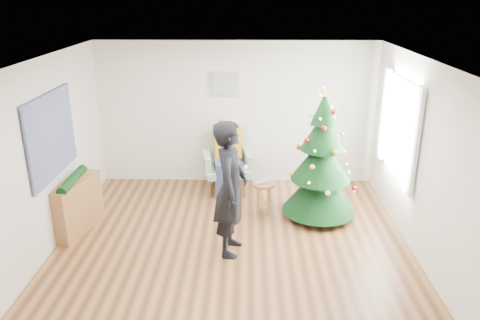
{
  "coord_description": "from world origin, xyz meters",
  "views": [
    {
      "loc": [
        0.22,
        -5.74,
        3.42
      ],
      "look_at": [
        0.1,
        0.6,
        1.1
      ],
      "focal_mm": 35.0,
      "sensor_mm": 36.0,
      "label": 1
    }
  ],
  "objects_px": {
    "standing_man": "(231,189)",
    "console": "(76,206)",
    "armchair": "(227,169)",
    "christmas_tree": "(321,161)",
    "stool": "(263,198)"
  },
  "relations": [
    {
      "from": "christmas_tree",
      "to": "console",
      "type": "bearing_deg",
      "value": -171.74
    },
    {
      "from": "armchair",
      "to": "standing_man",
      "type": "distance_m",
      "value": 2.2
    },
    {
      "from": "stool",
      "to": "console",
      "type": "relative_size",
      "value": 0.54
    },
    {
      "from": "stool",
      "to": "standing_man",
      "type": "xyz_separation_m",
      "value": [
        -0.47,
        -1.14,
        0.66
      ]
    },
    {
      "from": "standing_man",
      "to": "christmas_tree",
      "type": "bearing_deg",
      "value": -45.34
    },
    {
      "from": "armchair",
      "to": "christmas_tree",
      "type": "bearing_deg",
      "value": -44.27
    },
    {
      "from": "console",
      "to": "standing_man",
      "type": "bearing_deg",
      "value": 0.16
    },
    {
      "from": "christmas_tree",
      "to": "standing_man",
      "type": "distance_m",
      "value": 1.73
    },
    {
      "from": "stool",
      "to": "standing_man",
      "type": "height_order",
      "value": "standing_man"
    },
    {
      "from": "armchair",
      "to": "console",
      "type": "distance_m",
      "value": 2.69
    },
    {
      "from": "standing_man",
      "to": "console",
      "type": "xyz_separation_m",
      "value": [
        -2.32,
        0.54,
        -0.53
      ]
    },
    {
      "from": "standing_man",
      "to": "console",
      "type": "height_order",
      "value": "standing_man"
    },
    {
      "from": "console",
      "to": "christmas_tree",
      "type": "bearing_deg",
      "value": 21.59
    },
    {
      "from": "standing_man",
      "to": "armchair",
      "type": "bearing_deg",
      "value": 10.02
    },
    {
      "from": "christmas_tree",
      "to": "stool",
      "type": "xyz_separation_m",
      "value": [
        -0.88,
        0.07,
        -0.66
      ]
    }
  ]
}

